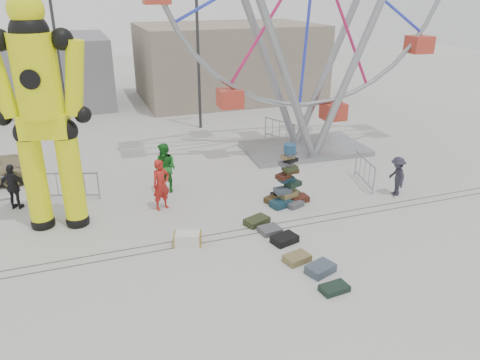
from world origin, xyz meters
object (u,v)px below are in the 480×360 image
object	(u,v)px
steamer_trunk	(188,239)
lamp_post_right	(200,45)
crash_test_dummy	(42,109)
barricade_dummy_c	(71,186)
pedestrian_grey	(397,176)
lamp_post_left	(59,47)
pedestrian_black	(14,187)
pedestrian_green	(165,168)
barricade_wheel_back	(279,131)
suitcase_tower	(287,186)
barricade_wheel_front	(364,171)
pedestrian_red	(161,185)

from	to	relation	value
steamer_trunk	lamp_post_right	bearing A→B (deg)	90.83
crash_test_dummy	steamer_trunk	world-z (taller)	crash_test_dummy
barricade_dummy_c	pedestrian_grey	size ratio (longest dim) A/B	1.32
lamp_post_left	pedestrian_black	bearing A→B (deg)	-101.72
pedestrian_green	pedestrian_black	distance (m)	5.35
lamp_post_left	barricade_wheel_back	size ratio (longest dim) A/B	4.00
pedestrian_black	lamp_post_left	bearing A→B (deg)	-76.03
lamp_post_right	steamer_trunk	size ratio (longest dim) A/B	9.72
lamp_post_left	crash_test_dummy	size ratio (longest dim) A/B	1.06
suitcase_tower	barricade_wheel_front	world-z (taller)	suitcase_tower
suitcase_tower	pedestrian_grey	size ratio (longest dim) A/B	1.48
steamer_trunk	barricade_wheel_front	distance (m)	8.12
barricade_wheel_back	pedestrian_red	world-z (taller)	pedestrian_red
steamer_trunk	pedestrian_black	bearing A→B (deg)	156.75
lamp_post_left	barricade_dummy_c	size ratio (longest dim) A/B	4.00
suitcase_tower	pedestrian_red	bearing A→B (deg)	154.97
crash_test_dummy	pedestrian_black	size ratio (longest dim) A/B	4.50
lamp_post_left	barricade_dummy_c	distance (m)	10.43
lamp_post_right	barricade_wheel_front	xyz separation A→B (m)	(3.90, -10.08, -3.93)
lamp_post_right	barricade_wheel_back	xyz separation A→B (m)	(3.06, -3.72, -3.93)
lamp_post_left	pedestrian_grey	bearing A→B (deg)	-49.43
barricade_wheel_back	pedestrian_black	size ratio (longest dim) A/B	1.20
barricade_wheel_front	suitcase_tower	bearing A→B (deg)	111.11
barricade_wheel_back	pedestrian_green	size ratio (longest dim) A/B	1.04
pedestrian_black	pedestrian_grey	distance (m)	13.95
pedestrian_red	pedestrian_green	size ratio (longest dim) A/B	0.96
lamp_post_right	steamer_trunk	distance (m)	13.62
barricade_wheel_back	crash_test_dummy	bearing A→B (deg)	-83.53
barricade_dummy_c	barricade_wheel_back	size ratio (longest dim) A/B	1.00
steamer_trunk	barricade_dummy_c	bearing A→B (deg)	143.19
pedestrian_grey	barricade_wheel_back	bearing A→B (deg)	-158.36
lamp_post_right	barricade_wheel_front	world-z (taller)	lamp_post_right
crash_test_dummy	barricade_wheel_back	bearing A→B (deg)	41.54
barricade_dummy_c	pedestrian_red	bearing A→B (deg)	-14.26
barricade_dummy_c	pedestrian_black	world-z (taller)	pedestrian_black
crash_test_dummy	barricade_wheel_front	bearing A→B (deg)	10.26
lamp_post_left	barricade_wheel_front	world-z (taller)	lamp_post_left
pedestrian_grey	barricade_wheel_front	bearing A→B (deg)	-145.60
crash_test_dummy	steamer_trunk	size ratio (longest dim) A/B	9.13
lamp_post_left	steamer_trunk	size ratio (longest dim) A/B	9.72
suitcase_tower	barricade_wheel_front	xyz separation A→B (m)	(3.62, 0.50, -0.08)
suitcase_tower	pedestrian_red	xyz separation A→B (m)	(-4.41, 1.03, 0.29)
pedestrian_red	pedestrian_green	distance (m)	1.53
barricade_wheel_back	pedestrian_grey	xyz separation A→B (m)	(1.38, -7.65, 0.21)
barricade_wheel_front	barricade_wheel_back	world-z (taller)	same
suitcase_tower	barricade_dummy_c	distance (m)	7.97
barricade_dummy_c	pedestrian_black	distance (m)	1.91
lamp_post_left	pedestrian_green	xyz separation A→B (m)	(3.31, -10.09, -3.52)
pedestrian_black	suitcase_tower	bearing A→B (deg)	-171.17
lamp_post_right	lamp_post_left	distance (m)	7.28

